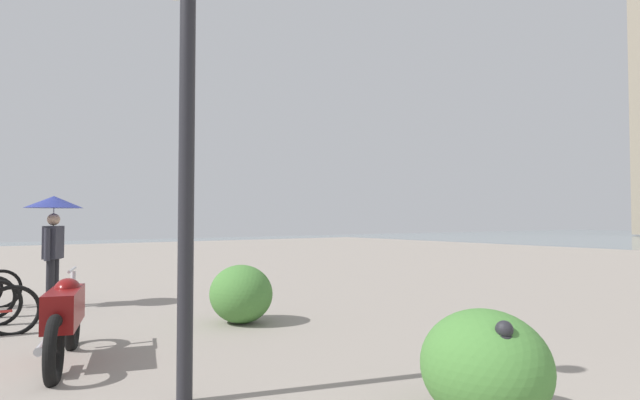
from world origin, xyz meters
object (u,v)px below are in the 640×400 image
(bollard_mid, at_px, (241,295))
(motorcycle, at_px, (64,317))
(pedestrian, at_px, (54,219))
(lamppost, at_px, (187,102))
(bollard_near, at_px, (505,379))

(bollard_mid, bearing_deg, motorcycle, 110.35)
(pedestrian, bearing_deg, lamppost, -178.95)
(bollard_near, bearing_deg, lamppost, 36.57)
(motorcycle, distance_m, bollard_mid, 2.90)
(lamppost, relative_size, motorcycle, 1.89)
(lamppost, distance_m, motorcycle, 3.02)
(lamppost, relative_size, bollard_near, 4.58)
(lamppost, bearing_deg, bollard_mid, -34.74)
(bollard_near, bearing_deg, pedestrian, 11.53)
(lamppost, xyz_separation_m, motorcycle, (2.02, 0.62, -2.16))
(bollard_near, bearing_deg, motorcycle, 28.00)
(motorcycle, xyz_separation_m, bollard_mid, (1.01, -2.72, -0.11))
(lamppost, xyz_separation_m, bollard_mid, (3.03, -2.10, -2.26))
(motorcycle, bearing_deg, bollard_mid, -69.65)
(lamppost, height_order, pedestrian, lamppost)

